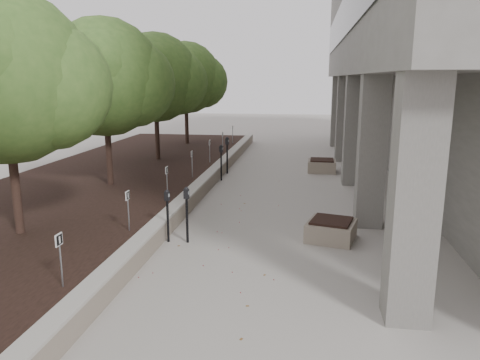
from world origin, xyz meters
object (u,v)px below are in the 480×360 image
Objects in this scene: crabapple_tree_5 at (186,93)px; crabapple_tree_4 at (156,97)px; crabapple_tree_2 at (8,114)px; crabapple_tree_3 at (106,103)px; parking_meter_3 at (168,216)px; parking_meter_4 at (221,163)px; parking_meter_2 at (187,215)px; planter_back at (322,165)px; planter_front at (331,230)px; parking_meter_5 at (227,155)px.

crabapple_tree_4 is at bearing -90.00° from crabapple_tree_5.
crabapple_tree_2 is 1.00× the size of crabapple_tree_3.
parking_meter_4 reaches higher than parking_meter_3.
parking_meter_3 is at bearing -165.92° from parking_meter_2.
parking_meter_3 is 10.04m from planter_back.
crabapple_tree_2 is at bearing -166.77° from planter_front.
planter_back is (3.91, 9.24, -0.39)m from parking_meter_3.
crabapple_tree_2 is 4.72× the size of planter_back.
parking_meter_4 is at bearing 105.63° from parking_meter_2.
crabapple_tree_4 is at bearing 90.00° from crabapple_tree_3.
parking_meter_4 is at bearing 122.33° from planter_front.
planter_front is (3.92, 0.73, -0.40)m from parking_meter_3.
parking_meter_2 is 0.90× the size of parking_meter_5.
crabapple_tree_5 is 15.39m from planter_front.
planter_back is at bearing 32.37° from parking_meter_5.
parking_meter_3 reaches higher than planter_front.
parking_meter_4 is at bearing -65.47° from crabapple_tree_5.
crabapple_tree_4 is 3.88× the size of parking_meter_4.
crabapple_tree_3 is 5.75m from parking_meter_3.
crabapple_tree_4 is at bearing 167.01° from parking_meter_4.
crabapple_tree_4 is at bearing 127.68° from parking_meter_3.
parking_meter_2 is at bearing -67.59° from crabapple_tree_4.
crabapple_tree_3 reaches higher than parking_meter_5.
planter_front is at bearing -89.94° from planter_back.
crabapple_tree_4 is 3.54× the size of parking_meter_5.
crabapple_tree_5 is 4.72× the size of planter_back.
crabapple_tree_3 is 4.97m from parking_meter_4.
parking_meter_2 is 1.06× the size of parking_meter_3.
crabapple_tree_2 is 10.05m from parking_meter_5.
crabapple_tree_4 is at bearing -178.49° from planter_back.
crabapple_tree_2 is at bearing -145.77° from parking_meter_3.
crabapple_tree_2 is at bearing -90.00° from crabapple_tree_5.
parking_meter_5 reaches higher than planter_front.
crabapple_tree_4 is 5.00m from crabapple_tree_5.
parking_meter_5 is (0.00, 8.27, 0.11)m from parking_meter_3.
planter_front is (3.45, 0.72, -0.44)m from parking_meter_2.
crabapple_tree_5 reaches higher than parking_meter_3.
crabapple_tree_4 reaches higher than planter_back.
crabapple_tree_2 is 3.54× the size of parking_meter_5.
planter_front is at bearing 23.44° from parking_meter_2.
planter_front is at bearing -61.70° from crabapple_tree_5.
parking_meter_4 is 7.34m from planter_front.
crabapple_tree_5 is at bearing 90.00° from crabapple_tree_3.
parking_meter_3 is at bearing -112.94° from planter_back.
planter_back reaches higher than planter_front.
parking_meter_5 is at bearing 105.00° from parking_meter_2.
planter_back is (7.16, 0.19, -2.85)m from crabapple_tree_4.
parking_meter_5 is at bearing -166.09° from planter_back.
crabapple_tree_3 is 4.16× the size of parking_meter_3.
crabapple_tree_2 is at bearing -125.10° from planter_back.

